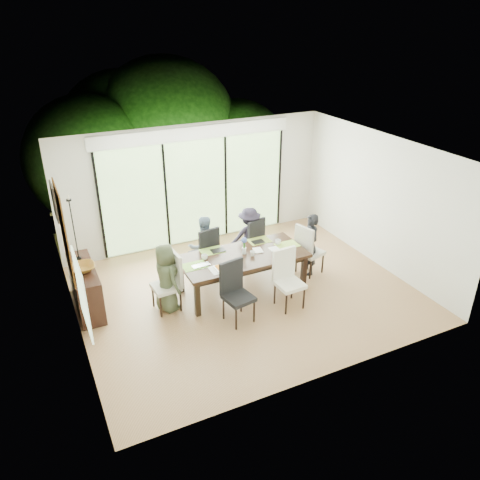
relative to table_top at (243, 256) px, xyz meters
name	(u,v)px	position (x,y,z in m)	size (l,w,h in m)	color
floor	(246,293)	(-0.01, -0.14, -0.71)	(6.00, 5.00, 0.01)	brown
ceiling	(247,153)	(-0.01, -0.14, 2.00)	(6.00, 5.00, 0.01)	white
wall_back	(196,185)	(-0.01, 2.37, 0.64)	(6.00, 0.02, 2.70)	beige
wall_front	(330,299)	(-0.01, -2.65, 0.64)	(6.00, 0.02, 2.70)	silver
wall_left	(68,264)	(-3.02, -0.14, 0.64)	(0.02, 5.00, 2.70)	silver
wall_right	(380,201)	(3.00, -0.14, 0.64)	(0.02, 5.00, 2.70)	silver
glass_doors	(197,192)	(-0.01, 2.33, 0.49)	(4.20, 0.02, 2.30)	#598C3F
blinds_header	(194,133)	(-0.01, 2.32, 1.79)	(4.40, 0.06, 0.28)	white
mullion_a	(100,208)	(-2.11, 2.32, 0.49)	(0.05, 0.04, 2.30)	black
mullion_b	(166,197)	(-0.71, 2.32, 0.49)	(0.05, 0.04, 2.30)	black
mullion_c	(226,187)	(0.69, 2.32, 0.49)	(0.05, 0.04, 2.30)	black
mullion_d	(279,179)	(2.09, 2.32, 0.49)	(0.05, 0.04, 2.30)	black
side_window	(82,294)	(-2.98, -1.34, 0.79)	(0.02, 0.90, 1.00)	#8CAD7F
deck	(185,227)	(-0.01, 3.26, -0.76)	(6.00, 1.80, 0.10)	brown
rail_top	(173,194)	(-0.01, 4.06, -0.16)	(6.00, 0.08, 0.06)	brown
foliage_left	(90,159)	(-1.81, 5.06, 0.73)	(3.20, 3.20, 3.20)	#14380F
foliage_mid	(166,131)	(0.39, 5.66, 1.09)	(4.00, 4.00, 4.00)	#14380F
foliage_right	(237,150)	(2.19, 4.86, 0.55)	(2.80, 2.80, 2.80)	#14380F
foliage_far	(125,136)	(-0.61, 6.36, 0.91)	(3.60, 3.60, 3.60)	#14380F
table_top	(243,256)	(0.00, 0.00, 0.00)	(2.36, 1.08, 0.06)	black
table_apron	(243,261)	(0.00, 0.00, -0.09)	(2.16, 0.88, 0.10)	black
table_leg_fl	(197,299)	(-1.08, -0.43, -0.37)	(0.09, 0.09, 0.68)	black
table_leg_fr	(304,272)	(1.08, -0.43, -0.37)	(0.09, 0.09, 0.68)	black
table_leg_bl	(181,276)	(-1.08, 0.43, -0.37)	(0.09, 0.09, 0.68)	black
table_leg_br	(281,253)	(1.08, 0.43, -0.37)	(0.09, 0.09, 0.68)	black
chair_left_end	(165,283)	(-1.50, 0.00, -0.17)	(0.45, 0.45, 1.08)	beige
chair_right_end	(311,248)	(1.50, 0.00, -0.17)	(0.45, 0.45, 1.08)	beige
chair_far_left	(204,250)	(-0.45, 0.85, -0.17)	(0.45, 0.45, 1.08)	black
chair_far_right	(249,241)	(0.55, 0.85, -0.17)	(0.45, 0.45, 1.08)	black
chair_near_left	(239,294)	(-0.50, -0.87, -0.17)	(0.45, 0.45, 1.08)	black
chair_near_right	(290,280)	(0.50, -0.87, -0.17)	(0.45, 0.45, 1.08)	white
person_left_end	(166,278)	(-1.48, 0.00, -0.07)	(0.59, 0.37, 1.27)	#404931
person_right_end	(310,244)	(1.48, 0.00, -0.07)	(0.59, 0.37, 1.27)	black
person_far_left	(204,246)	(-0.45, 0.83, -0.07)	(0.59, 0.37, 1.27)	#7089A2
person_far_right	(249,237)	(0.55, 0.83, -0.07)	(0.59, 0.37, 1.27)	#221D2C
placemat_left	(195,266)	(-0.95, 0.00, 0.03)	(0.43, 0.31, 0.01)	#7FBB43
placemat_right	(287,245)	(0.95, 0.00, 0.03)	(0.43, 0.31, 0.01)	#99C145
placemat_far_l	(212,251)	(-0.45, 0.40, 0.03)	(0.43, 0.31, 0.01)	#7AA63B
placemat_far_r	(259,241)	(0.55, 0.40, 0.03)	(0.43, 0.31, 0.01)	olive
placemat_paper	(222,269)	(-0.55, -0.30, 0.03)	(0.43, 0.31, 0.01)	white
tablet_far_l	(218,250)	(-0.35, 0.35, 0.04)	(0.26, 0.18, 0.01)	black
tablet_far_r	(258,242)	(0.50, 0.35, 0.04)	(0.24, 0.17, 0.01)	black
papers	(277,249)	(0.70, -0.05, 0.03)	(0.29, 0.22, 0.00)	white
platter_base	(222,268)	(-0.55, -0.30, 0.05)	(0.26, 0.26, 0.02)	white
platter_snacks	(222,267)	(-0.55, -0.30, 0.06)	(0.20, 0.20, 0.01)	orange
vase	(244,251)	(0.05, 0.05, 0.09)	(0.08, 0.08, 0.12)	silver
hyacinth_stems	(244,245)	(0.05, 0.05, 0.21)	(0.04, 0.04, 0.16)	#337226
hyacinth_blooms	(244,240)	(0.05, 0.05, 0.30)	(0.11, 0.11, 0.11)	#4356A9
laptop	(202,267)	(-0.85, -0.10, 0.04)	(0.32, 0.21, 0.03)	silver
cup_a	(205,257)	(-0.70, 0.15, 0.08)	(0.12, 0.12, 0.09)	white
cup_b	(253,254)	(0.15, -0.10, 0.07)	(0.10, 0.10, 0.09)	white
cup_c	(278,242)	(0.80, 0.10, 0.08)	(0.12, 0.12, 0.09)	white
book	(254,251)	(0.25, 0.05, 0.04)	(0.16, 0.22, 0.02)	white
sideboard	(85,288)	(-2.77, 0.67, -0.31)	(0.40, 1.42, 0.80)	black
bowl	(83,268)	(-2.77, 0.57, 0.15)	(0.42, 0.42, 0.10)	brown
candlestick_base	(79,258)	(-2.77, 1.02, 0.11)	(0.09, 0.09, 0.04)	black
candlestick_shaft	(74,230)	(-2.77, 1.02, 0.67)	(0.02, 0.02, 1.11)	black
candlestick_pan	(69,200)	(-2.77, 1.02, 1.22)	(0.09, 0.09, 0.03)	black
candle	(68,197)	(-2.77, 1.02, 1.28)	(0.03, 0.03, 0.09)	silver
tapestry	(64,232)	(-2.98, 0.26, 0.99)	(0.02, 1.00, 1.50)	brown
art_frame	(54,202)	(-2.98, 1.56, 1.04)	(0.03, 0.55, 0.65)	black
art_canvas	(55,201)	(-2.96, 1.56, 1.04)	(0.01, 0.45, 0.55)	#1B4F58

